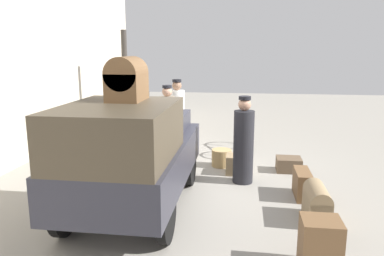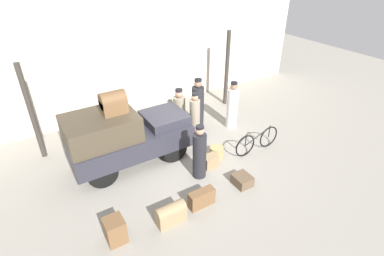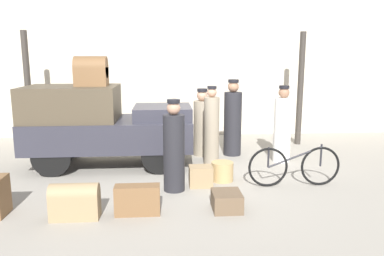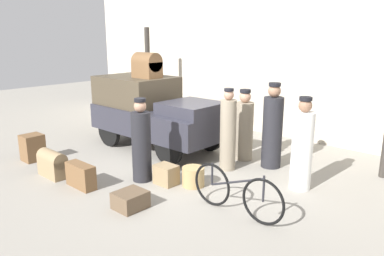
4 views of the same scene
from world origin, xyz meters
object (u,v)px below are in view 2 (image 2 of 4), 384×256
at_px(porter_lifting_near_truck, 179,113).
at_px(truck, 124,136).
at_px(trunk_wicker_pale, 202,198).
at_px(trunk_on_truck_roof, 113,103).
at_px(conductor_in_dark_uniform, 195,120).
at_px(trunk_large_brown, 242,180).
at_px(porter_with_bicycle, 232,107).
at_px(suitcase_small_leather, 210,161).
at_px(bicycle, 257,141).
at_px(wicker_basket, 217,152).
at_px(porter_carrying_trunk, 199,154).
at_px(trunk_barrel_dark, 171,213).
at_px(suitcase_black_upright, 115,230).
at_px(porter_standing_middle, 198,106).

bearing_deg(porter_lifting_near_truck, truck, -161.87).
relative_size(trunk_wicker_pale, trunk_on_truck_roof, 1.03).
xyz_separation_m(conductor_in_dark_uniform, trunk_large_brown, (-0.08, -2.59, -0.67)).
xyz_separation_m(porter_with_bicycle, suitcase_small_leather, (-2.03, -1.55, -0.61)).
bearing_deg(trunk_on_truck_roof, trunk_large_brown, -46.45).
bearing_deg(porter_lifting_near_truck, bicycle, -57.94).
bearing_deg(wicker_basket, trunk_on_truck_roof, 155.29).
bearing_deg(conductor_in_dark_uniform, trunk_large_brown, -91.81).
bearing_deg(porter_carrying_trunk, trunk_barrel_dark, -144.08).
bearing_deg(porter_lifting_near_truck, wicker_basket, -84.26).
relative_size(conductor_in_dark_uniform, porter_carrying_trunk, 1.06).
bearing_deg(trunk_large_brown, wicker_basket, 83.96).
xyz_separation_m(porter_carrying_trunk, trunk_wicker_pale, (-0.59, -1.02, -0.53)).
bearing_deg(conductor_in_dark_uniform, porter_lifting_near_truck, 99.30).
bearing_deg(wicker_basket, porter_carrying_trunk, -154.06).
bearing_deg(trunk_large_brown, trunk_on_truck_roof, 133.55).
bearing_deg(trunk_wicker_pale, porter_with_bicycle, 41.32).
bearing_deg(conductor_in_dark_uniform, porter_with_bicycle, 3.00).
distance_m(conductor_in_dark_uniform, porter_carrying_trunk, 1.87).
bearing_deg(porter_carrying_trunk, porter_lifting_near_truck, 72.78).
xyz_separation_m(truck, suitcase_black_upright, (-1.27, -2.59, -0.67)).
xyz_separation_m(wicker_basket, conductor_in_dark_uniform, (-0.07, 1.18, 0.63)).
xyz_separation_m(truck, trunk_barrel_dark, (0.02, -2.79, -0.69)).
height_order(wicker_basket, porter_carrying_trunk, porter_carrying_trunk).
bearing_deg(trunk_barrel_dark, trunk_large_brown, 3.62).
bearing_deg(porter_with_bicycle, porter_carrying_trunk, -145.69).
xyz_separation_m(truck, porter_with_bicycle, (4.07, 0.04, -0.17)).
xyz_separation_m(wicker_basket, suitcase_small_leather, (-0.45, -0.29, 0.01)).
bearing_deg(trunk_on_truck_roof, bicycle, -22.41).
height_order(conductor_in_dark_uniform, trunk_wicker_pale, conductor_in_dark_uniform).
bearing_deg(porter_with_bicycle, bicycle, -99.71).
height_order(wicker_basket, trunk_wicker_pale, trunk_wicker_pale).
bearing_deg(suitcase_black_upright, bicycle, 10.74).
height_order(porter_with_bicycle, porter_standing_middle, porter_standing_middle).
distance_m(bicycle, trunk_barrel_dark, 3.94).
xyz_separation_m(porter_lifting_near_truck, trunk_large_brown, (0.05, -3.39, -0.60)).
relative_size(porter_standing_middle, suitcase_black_upright, 3.06).
height_order(trunk_barrel_dark, suitcase_black_upright, suitcase_black_upright).
xyz_separation_m(bicycle, conductor_in_dark_uniform, (-1.36, 1.58, 0.43)).
relative_size(porter_with_bicycle, trunk_barrel_dark, 2.45).
height_order(wicker_basket, trunk_on_truck_roof, trunk_on_truck_roof).
bearing_deg(porter_carrying_trunk, truck, 132.27).
height_order(wicker_basket, porter_lifting_near_truck, porter_lifting_near_truck).
bearing_deg(suitcase_small_leather, trunk_barrel_dark, -147.73).
bearing_deg(trunk_barrel_dark, bicycle, 17.09).
bearing_deg(wicker_basket, trunk_wicker_pale, -136.20).
bearing_deg(porter_carrying_trunk, trunk_on_truck_roof, 135.30).
bearing_deg(trunk_on_truck_roof, suitcase_black_upright, -113.07).
relative_size(porter_lifting_near_truck, suitcase_black_upright, 2.70).
xyz_separation_m(truck, porter_carrying_trunk, (1.53, -1.69, -0.21)).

